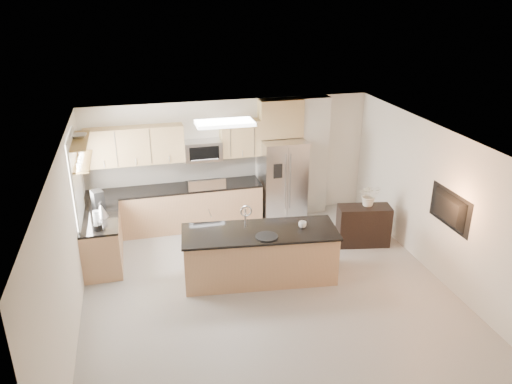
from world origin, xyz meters
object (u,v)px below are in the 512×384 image
object	(u,v)px
credenza	(363,226)
cup	(302,225)
platter	(267,237)
television	(445,210)
range	(206,205)
bowl	(79,136)
flower_vase	(370,190)
island	(260,254)
blender	(97,222)
coffee_maker	(98,200)
refrigerator	(282,180)
microwave	(203,151)
kettle	(101,210)

from	to	relation	value
credenza	cup	size ratio (longest dim) A/B	7.25
platter	television	bearing A→B (deg)	-11.53
range	bowl	world-z (taller)	bowl
credenza	platter	size ratio (longest dim) A/B	2.68
bowl	flower_vase	bearing A→B (deg)	-7.50
flower_vase	television	world-z (taller)	television
island	bowl	distance (m)	3.70
blender	flower_vase	size ratio (longest dim) A/B	0.53
credenza	coffee_maker	xyz separation A→B (m)	(-4.95, 0.90, 0.69)
range	refrigerator	distance (m)	1.71
range	microwave	distance (m)	1.16
range	kettle	size ratio (longest dim) A/B	3.97
range	coffee_maker	bearing A→B (deg)	-161.48
coffee_maker	flower_vase	bearing A→B (deg)	-9.49
refrigerator	island	world-z (taller)	refrigerator
kettle	coffee_maker	distance (m)	0.39
range	bowl	bearing A→B (deg)	-159.08
kettle	bowl	world-z (taller)	bowl
refrigerator	flower_vase	bearing A→B (deg)	-49.26
range	cup	xyz separation A→B (m)	(1.32, -2.34, 0.49)
island	cup	bearing A→B (deg)	2.28
island	coffee_maker	world-z (taller)	island
microwave	credenza	xyz separation A→B (m)	(2.86, -1.72, -1.23)
refrigerator	flower_vase	size ratio (longest dim) A/B	2.69
refrigerator	credenza	xyz separation A→B (m)	(1.20, -1.55, -0.49)
refrigerator	credenza	bearing A→B (deg)	-52.36
range	flower_vase	size ratio (longest dim) A/B	1.72
credenza	refrigerator	bearing A→B (deg)	138.28
island	flower_vase	world-z (taller)	flower_vase
blender	television	size ratio (longest dim) A/B	0.33
coffee_maker	blender	bearing A→B (deg)	-88.72
platter	cup	bearing A→B (deg)	15.64
refrigerator	blender	world-z (taller)	refrigerator
refrigerator	range	bearing A→B (deg)	178.40
credenza	bowl	distance (m)	5.52
cup	kettle	xyz separation A→B (m)	(-3.34, 1.26, 0.08)
coffee_maker	television	distance (m)	6.11
microwave	platter	size ratio (longest dim) A/B	2.02
microwave	cup	size ratio (longest dim) A/B	5.47
island	coffee_maker	bearing A→B (deg)	155.83
refrigerator	blender	distance (m)	4.05
range	flower_vase	distance (m)	3.40
range	island	bearing A→B (deg)	-75.83
platter	kettle	size ratio (longest dim) A/B	1.31
coffee_maker	bowl	distance (m)	1.31
blender	bowl	distance (m)	1.51
refrigerator	television	xyz separation A→B (m)	(1.85, -3.07, 0.46)
coffee_maker	kettle	bearing A→B (deg)	-79.62
microwave	coffee_maker	size ratio (longest dim) A/B	2.12
blender	platter	bearing A→B (deg)	-19.03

